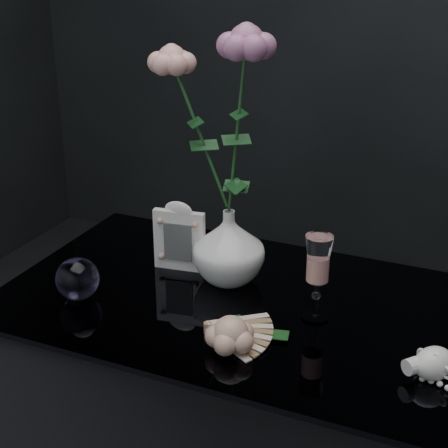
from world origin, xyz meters
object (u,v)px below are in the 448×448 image
at_px(picture_frame, 179,236).
at_px(pearl_jar, 434,362).
at_px(paperweight, 77,279).
at_px(vase, 229,246).
at_px(wine_glass, 317,278).
at_px(loose_rose, 231,334).

relative_size(picture_frame, pearl_jar, 0.77).
bearing_deg(picture_frame, paperweight, -130.12).
height_order(vase, paperweight, vase).
height_order(wine_glass, pearl_jar, wine_glass).
relative_size(vase, picture_frame, 1.00).
distance_m(wine_glass, picture_frame, 0.34).
bearing_deg(vase, picture_frame, 177.11).
xyz_separation_m(wine_glass, picture_frame, (-0.33, 0.08, -0.01)).
height_order(wine_glass, picture_frame, wine_glass).
distance_m(loose_rose, pearl_jar, 0.34).
relative_size(wine_glass, pearl_jar, 0.84).
bearing_deg(vase, wine_glass, -19.36).
height_order(paperweight, loose_rose, paperweight).
distance_m(wine_glass, paperweight, 0.47).
bearing_deg(loose_rose, wine_glass, 74.65).
height_order(paperweight, pearl_jar, paperweight).
distance_m(vase, paperweight, 0.31).
bearing_deg(picture_frame, vase, -10.56).
bearing_deg(pearl_jar, loose_rose, -130.31).
height_order(vase, wine_glass, wine_glass).
height_order(wine_glass, loose_rose, wine_glass).
bearing_deg(pearl_jar, picture_frame, -158.91).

